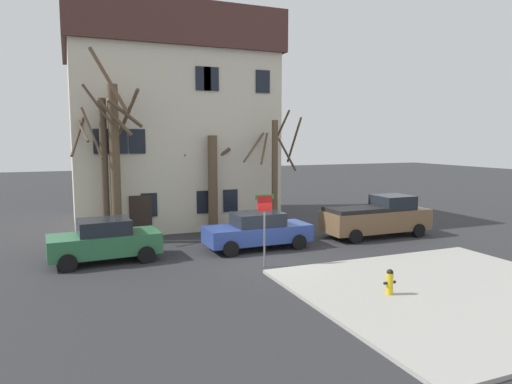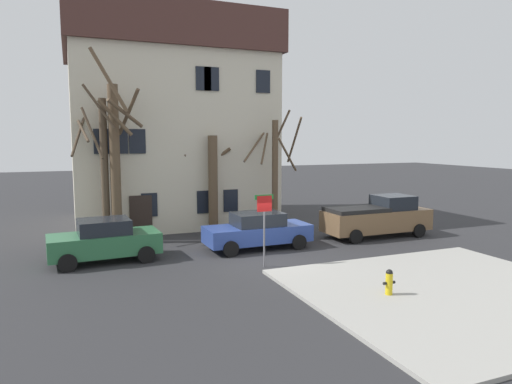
% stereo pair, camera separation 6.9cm
% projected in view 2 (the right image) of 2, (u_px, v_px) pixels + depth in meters
% --- Properties ---
extents(ground_plane, '(120.00, 120.00, 0.00)m').
position_uv_depth(ground_plane, '(265.00, 262.00, 18.40)').
color(ground_plane, '#2D2D30').
extents(sidewalk_slab, '(9.52, 8.85, 0.12)m').
position_uv_depth(sidewalk_slab, '(454.00, 292.00, 14.58)').
color(sidewalk_slab, '#A8A59E').
rests_on(sidewalk_slab, ground_plane).
extents(building_main, '(11.40, 9.17, 11.86)m').
position_uv_depth(building_main, '(168.00, 120.00, 27.41)').
color(building_main, beige).
rests_on(building_main, ground_plane).
extents(tree_bare_near, '(1.98, 2.55, 7.35)m').
position_uv_depth(tree_bare_near, '(102.00, 165.00, 21.32)').
color(tree_bare_near, '#4C3D2D').
rests_on(tree_bare_near, ground_plane).
extents(tree_bare_mid, '(2.33, 2.54, 8.92)m').
position_uv_depth(tree_bare_mid, '(116.00, 157.00, 21.31)').
color(tree_bare_mid, brown).
rests_on(tree_bare_mid, ground_plane).
extents(tree_bare_far, '(2.61, 1.72, 6.09)m').
position_uv_depth(tree_bare_far, '(212.00, 177.00, 23.95)').
color(tree_bare_far, brown).
rests_on(tree_bare_far, ground_plane).
extents(tree_bare_end, '(2.97, 2.96, 6.43)m').
position_uv_depth(tree_bare_end, '(275.00, 170.00, 24.06)').
color(tree_bare_end, brown).
rests_on(tree_bare_end, ground_plane).
extents(car_green_sedan, '(4.38, 2.33, 1.73)m').
position_uv_depth(car_green_sedan, '(105.00, 240.00, 18.41)').
color(car_green_sedan, '#2D6B42').
rests_on(car_green_sedan, ground_plane).
extents(car_blue_sedan, '(4.78, 2.10, 1.64)m').
position_uv_depth(car_blue_sedan, '(258.00, 230.00, 20.59)').
color(car_blue_sedan, '#2D4799').
rests_on(car_blue_sedan, ground_plane).
extents(pickup_truck_brown, '(5.54, 2.14, 2.06)m').
position_uv_depth(pickup_truck_brown, '(377.00, 217.00, 23.14)').
color(pickup_truck_brown, brown).
rests_on(pickup_truck_brown, ground_plane).
extents(fire_hydrant, '(0.42, 0.22, 0.80)m').
position_uv_depth(fire_hydrant, '(389.00, 281.00, 14.17)').
color(fire_hydrant, gold).
rests_on(fire_hydrant, sidewalk_slab).
extents(street_sign_pole, '(0.76, 0.07, 2.81)m').
position_uv_depth(street_sign_pole, '(264.00, 217.00, 17.46)').
color(street_sign_pole, slate).
rests_on(street_sign_pole, ground_plane).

